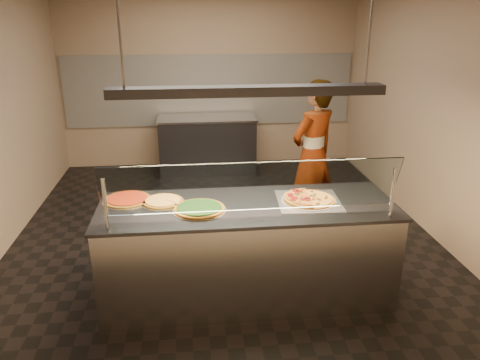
{
  "coord_description": "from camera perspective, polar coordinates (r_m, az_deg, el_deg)",
  "views": [
    {
      "loc": [
        -0.38,
        -5.08,
        2.56
      ],
      "look_at": [
        0.09,
        -0.82,
        1.02
      ],
      "focal_mm": 35.0,
      "sensor_mm": 36.0,
      "label": 1
    }
  ],
  "objects": [
    {
      "name": "serving_counter",
      "position": [
        4.41,
        0.86,
        -8.6
      ],
      "size": [
        2.67,
        0.94,
        0.93
      ],
      "color": "#B7B7BC",
      "rests_on": "ground"
    },
    {
      "name": "heat_lamp_housing",
      "position": [
        3.93,
        0.97,
        10.81
      ],
      "size": [
        2.3,
        0.18,
        0.08
      ],
      "primitive_type": "cube",
      "color": "#35353A",
      "rests_on": "ceiling"
    },
    {
      "name": "lamp_rod_right",
      "position": [
        4.13,
        15.66,
        18.15
      ],
      "size": [
        0.02,
        0.02,
        1.01
      ],
      "primitive_type": "cylinder",
      "color": "#B7B7BC",
      "rests_on": "ceiling"
    },
    {
      "name": "half_pizza_pepperoni",
      "position": [
        4.29,
        6.91,
        -2.22
      ],
      "size": [
        0.27,
        0.48,
        0.05
      ],
      "color": "brown",
      "rests_on": "perforated_tray"
    },
    {
      "name": "lamp_rod_left",
      "position": [
        3.88,
        -14.57,
        18.19
      ],
      "size": [
        0.02,
        0.02,
        1.01
      ],
      "primitive_type": "cylinder",
      "color": "#B7B7BC",
      "rests_on": "ceiling"
    },
    {
      "name": "pizza_spatula",
      "position": [
        4.22,
        -7.25,
        -2.75
      ],
      "size": [
        0.28,
        0.18,
        0.02
      ],
      "color": "#B7B7BC",
      "rests_on": "pizza_spinach"
    },
    {
      "name": "perforated_tray",
      "position": [
        4.33,
        8.37,
        -2.5
      ],
      "size": [
        0.6,
        0.6,
        0.01
      ],
      "color": "silver",
      "rests_on": "serving_counter"
    },
    {
      "name": "wall_back",
      "position": [
        8.17,
        -3.7,
        12.27
      ],
      "size": [
        5.0,
        0.02,
        3.0
      ],
      "primitive_type": "cube",
      "color": "#9B7C64",
      "rests_on": "ground"
    },
    {
      "name": "worker",
      "position": [
        5.82,
        8.89,
        3.08
      ],
      "size": [
        0.8,
        0.73,
        1.83
      ],
      "primitive_type": "imported",
      "rotation": [
        0.0,
        0.0,
        3.72
      ],
      "color": "#333037",
      "rests_on": "ground"
    },
    {
      "name": "half_pizza_sausage",
      "position": [
        4.35,
        9.82,
        -2.19
      ],
      "size": [
        0.27,
        0.48,
        0.04
      ],
      "color": "brown",
      "rests_on": "perforated_tray"
    },
    {
      "name": "ground",
      "position": [
        5.71,
        -1.85,
        -7.01
      ],
      "size": [
        5.0,
        6.0,
        0.02
      ],
      "primitive_type": "cube",
      "color": "black",
      "rests_on": "ground"
    },
    {
      "name": "pizza_cheese",
      "position": [
        4.31,
        -9.38,
        -2.55
      ],
      "size": [
        0.39,
        0.39,
        0.03
      ],
      "color": "silver",
      "rests_on": "serving_counter"
    },
    {
      "name": "tile_band",
      "position": [
        8.17,
        -3.66,
        10.85
      ],
      "size": [
        4.9,
        0.02,
        1.2
      ],
      "primitive_type": "cube",
      "color": "silver",
      "rests_on": "wall_back"
    },
    {
      "name": "sneeze_guard",
      "position": [
        3.79,
        1.56,
        -0.91
      ],
      "size": [
        2.43,
        0.18,
        0.54
      ],
      "color": "#B7B7BC",
      "rests_on": "serving_counter"
    },
    {
      "name": "wall_front",
      "position": [
        2.36,
        3.64,
        -7.02
      ],
      "size": [
        5.0,
        0.02,
        3.0
      ],
      "primitive_type": "cube",
      "color": "#9B7C64",
      "rests_on": "ground"
    },
    {
      "name": "wall_right",
      "position": [
        5.94,
        23.12,
        7.91
      ],
      "size": [
        0.02,
        6.0,
        3.0
      ],
      "primitive_type": "cube",
      "color": "#9B7C64",
      "rests_on": "ground"
    },
    {
      "name": "pizza_spinach",
      "position": [
        4.11,
        -4.98,
        -3.49
      ],
      "size": [
        0.48,
        0.48,
        0.03
      ],
      "color": "silver",
      "rests_on": "serving_counter"
    },
    {
      "name": "prep_table",
      "position": [
        7.92,
        -4.01,
        4.39
      ],
      "size": [
        1.62,
        0.74,
        0.93
      ],
      "color": "#35353A",
      "rests_on": "ground"
    },
    {
      "name": "pizza_tomato",
      "position": [
        4.42,
        -13.58,
        -2.28
      ],
      "size": [
        0.45,
        0.45,
        0.03
      ],
      "color": "silver",
      "rests_on": "serving_counter"
    }
  ]
}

